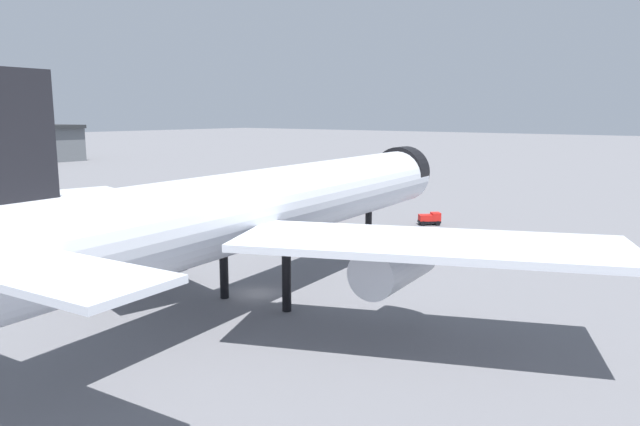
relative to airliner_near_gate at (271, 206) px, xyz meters
name	(u,v)px	position (x,y,z in m)	size (l,w,h in m)	color
ground	(257,294)	(-0.23, 1.67, -8.31)	(900.00, 900.00, 0.00)	slate
airliner_near_gate	(271,206)	(0.00, 0.00, 0.00)	(67.09, 60.87, 18.87)	silver
service_truck_front	(310,209)	(33.17, 22.11, -6.73)	(3.72, 5.91, 3.00)	black
baggage_tug_wing	(430,218)	(40.36, 4.87, -7.34)	(3.37, 3.44, 1.85)	black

